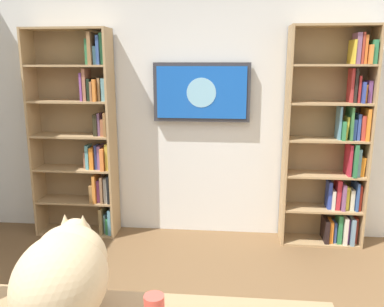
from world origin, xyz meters
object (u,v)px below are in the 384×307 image
cat (64,274)px  wall_mounted_tv (202,92)px  bookshelf_left (335,145)px  coffee_mug (154,307)px  bookshelf_right (84,136)px

cat → wall_mounted_tv: bearing=-97.4°
bookshelf_left → wall_mounted_tv: 1.36m
cat → coffee_mug: 0.37m
bookshelf_right → coffee_mug: 2.71m
wall_mounted_tv → cat: 2.63m
bookshelf_right → coffee_mug: bearing=115.7°
bookshelf_left → bookshelf_right: size_ratio=1.00×
bookshelf_left → bookshelf_right: bearing=-0.1°
bookshelf_left → wall_mounted_tv: bookshelf_left is taller
cat → coffee_mug: bearing=-173.8°
bookshelf_right → coffee_mug: bookshelf_right is taller
bookshelf_left → coffee_mug: size_ratio=21.43×
bookshelf_left → wall_mounted_tv: size_ratio=2.21×
bookshelf_left → wall_mounted_tv: bearing=-3.9°
wall_mounted_tv → cat: bearing=82.6°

